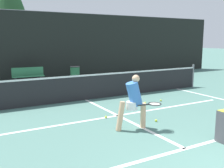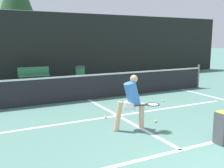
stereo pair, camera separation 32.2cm
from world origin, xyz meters
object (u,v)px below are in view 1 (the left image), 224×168
Objects in this scene: trash_bin at (75,74)px; parked_car at (23,64)px; player_practicing at (134,100)px; courtside_bench at (28,76)px.

parked_car reaches higher than trash_bin.
parked_car reaches higher than player_practicing.
parked_car reaches higher than courtside_bench.
player_practicing reaches higher than courtside_bench.
parked_car is (0.59, 4.33, 0.17)m from courtside_bench.
parked_car is (-1.74, 4.63, 0.21)m from trash_bin.
courtside_bench is 1.84× the size of trash_bin.
courtside_bench reaches higher than trash_bin.
parked_car is (-0.31, 12.24, -0.11)m from player_practicing.
player_practicing is 0.90× the size of courtside_bench.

